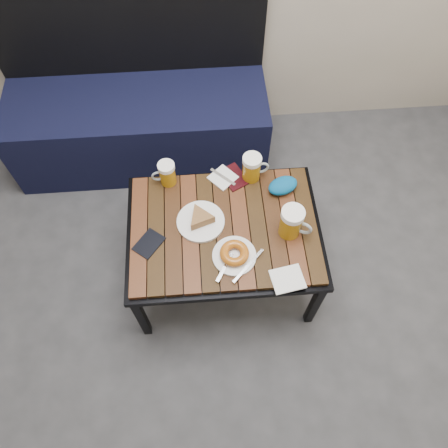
{
  "coord_description": "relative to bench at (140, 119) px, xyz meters",
  "views": [
    {
      "loc": [
        0.05,
        -0.01,
        2.09
      ],
      "look_at": [
        0.12,
        0.92,
        0.5
      ],
      "focal_mm": 35.0,
      "sensor_mm": 36.0,
      "label": 1
    }
  ],
  "objects": [
    {
      "name": "bench",
      "position": [
        0.0,
        0.0,
        0.0
      ],
      "size": [
        1.4,
        0.5,
        0.95
      ],
      "color": "black",
      "rests_on": "ground"
    },
    {
      "name": "napkin_left",
      "position": [
        0.42,
        -0.59,
        0.2
      ],
      "size": [
        0.15,
        0.15,
        0.01
      ],
      "rotation": [
        0.0,
        0.0,
        0.73
      ],
      "color": "white",
      "rests_on": "cafe_table"
    },
    {
      "name": "cafe_table",
      "position": [
        0.41,
        -0.85,
        0.16
      ],
      "size": [
        0.84,
        0.62,
        0.47
      ],
      "color": "black",
      "rests_on": "ground"
    },
    {
      "name": "plate_pie",
      "position": [
        0.31,
        -0.81,
        0.22
      ],
      "size": [
        0.21,
        0.21,
        0.06
      ],
      "color": "white",
      "rests_on": "cafe_table"
    },
    {
      "name": "knit_pouch",
      "position": [
        0.69,
        -0.67,
        0.23
      ],
      "size": [
        0.16,
        0.13,
        0.06
      ],
      "primitive_type": "ellipsoid",
      "rotation": [
        0.0,
        0.0,
        0.37
      ],
      "color": "navy",
      "rests_on": "cafe_table"
    },
    {
      "name": "beer_mug_left",
      "position": [
        0.17,
        -0.59,
        0.26
      ],
      "size": [
        0.11,
        0.08,
        0.12
      ],
      "rotation": [
        0.0,
        0.0,
        3.23
      ],
      "color": "#A4700D",
      "rests_on": "cafe_table"
    },
    {
      "name": "beer_mug_right",
      "position": [
        0.69,
        -0.89,
        0.28
      ],
      "size": [
        0.15,
        0.12,
        0.15
      ],
      "rotation": [
        0.0,
        0.0,
        -0.47
      ],
      "color": "#A4700D",
      "rests_on": "cafe_table"
    },
    {
      "name": "passport_navy",
      "position": [
        0.09,
        -0.9,
        0.2
      ],
      "size": [
        0.15,
        0.15,
        0.01
      ],
      "primitive_type": "cube",
      "rotation": [
        0.0,
        0.0,
        -0.67
      ],
      "color": "black",
      "rests_on": "cafe_table"
    },
    {
      "name": "passport_burgundy",
      "position": [
        0.47,
        -0.59,
        0.2
      ],
      "size": [
        0.15,
        0.17,
        0.01
      ],
      "primitive_type": "cube",
      "rotation": [
        0.0,
        0.0,
        0.49
      ],
      "color": "black",
      "rests_on": "cafe_table"
    },
    {
      "name": "napkin_right",
      "position": [
        0.64,
        -1.11,
        0.2
      ],
      "size": [
        0.14,
        0.13,
        0.01
      ],
      "rotation": [
        0.0,
        0.0,
        0.17
      ],
      "color": "white",
      "rests_on": "cafe_table"
    },
    {
      "name": "room_shell",
      "position": [
        0.29,
        -1.26,
        1.48
      ],
      "size": [
        4.0,
        4.0,
        4.0
      ],
      "color": "gray",
      "rests_on": "ground"
    },
    {
      "name": "plate_bagel",
      "position": [
        0.44,
        -0.99,
        0.22
      ],
      "size": [
        0.21,
        0.21,
        0.05
      ],
      "color": "white",
      "rests_on": "cafe_table"
    },
    {
      "name": "beer_mug_centre",
      "position": [
        0.56,
        -0.59,
        0.27
      ],
      "size": [
        0.13,
        0.09,
        0.14
      ],
      "rotation": [
        0.0,
        0.0,
        0.12
      ],
      "color": "#A4700D",
      "rests_on": "cafe_table"
    }
  ]
}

